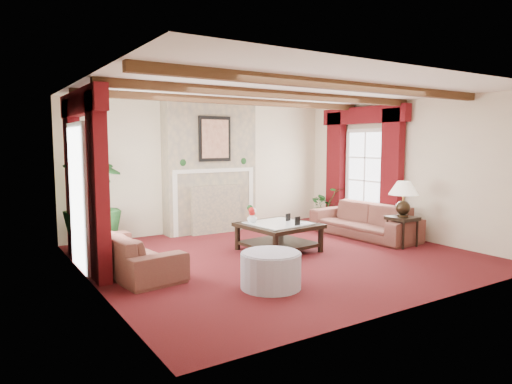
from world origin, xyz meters
TOP-DOWN VIEW (x-y plane):
  - floor at (0.00, 0.00)m, footprint 6.00×6.00m
  - ceiling at (0.00, 0.00)m, footprint 6.00×6.00m
  - back_wall at (0.00, 2.75)m, footprint 6.00×0.02m
  - left_wall at (-3.00, 0.00)m, footprint 0.02×5.50m
  - right_wall at (3.00, 0.00)m, footprint 0.02×5.50m
  - ceiling_beams at (0.00, 0.00)m, footprint 6.00×3.00m
  - fireplace at (0.00, 2.55)m, footprint 2.00×0.52m
  - french_door_left at (-2.97, 1.00)m, footprint 0.10×1.10m
  - french_door_right at (2.97, 1.00)m, footprint 0.10×1.10m
  - curtains_left at (-2.86, 1.00)m, footprint 0.20×2.40m
  - curtains_right at (2.86, 1.00)m, footprint 0.20×2.40m
  - sofa_left at (-2.39, 0.44)m, footprint 2.20×1.11m
  - sofa_right at (2.32, 0.39)m, footprint 2.31×0.88m
  - potted_palm at (-2.55, 2.00)m, footprint 2.28×2.48m
  - small_plant at (2.65, 1.89)m, footprint 1.03×1.09m
  - coffee_table at (0.18, 0.31)m, footprint 1.29×1.29m
  - side_table at (2.28, -0.60)m, footprint 0.57×0.57m
  - ottoman at (-1.07, -1.29)m, footprint 0.79×0.79m
  - table_lamp at (2.28, -0.60)m, footprint 0.52×0.52m
  - flower_vase at (-0.17, 0.62)m, footprint 0.28×0.28m
  - book at (0.47, 0.03)m, footprint 0.19×0.04m
  - photo_frame_a at (0.32, -0.03)m, footprint 0.12×0.04m
  - photo_frame_b at (0.45, 0.40)m, footprint 0.11×0.05m

SIDE VIEW (x-z plane):
  - floor at x=0.00m, z-range 0.00..0.00m
  - ottoman at x=-1.07m, z-range 0.00..0.46m
  - coffee_table at x=0.18m, z-range 0.00..0.48m
  - side_table at x=2.28m, z-range 0.00..0.54m
  - small_plant at x=2.65m, z-range 0.00..0.67m
  - sofa_left at x=-2.39m, z-range 0.00..0.80m
  - sofa_right at x=2.32m, z-range 0.00..0.88m
  - potted_palm at x=-2.55m, z-range 0.00..0.99m
  - photo_frame_b at x=0.45m, z-range 0.48..0.62m
  - photo_frame_a at x=0.32m, z-range 0.48..0.64m
  - flower_vase at x=-0.17m, z-range 0.48..0.66m
  - book at x=0.47m, z-range 0.48..0.74m
  - table_lamp at x=2.28m, z-range 0.54..1.21m
  - back_wall at x=0.00m, z-range 0.00..2.70m
  - left_wall at x=-3.00m, z-range 0.00..2.70m
  - right_wall at x=3.00m, z-range 0.00..2.70m
  - french_door_left at x=-2.97m, z-range 1.05..3.21m
  - french_door_right at x=2.97m, z-range 1.05..3.21m
  - curtains_left at x=-2.86m, z-range 1.28..3.83m
  - curtains_right at x=2.86m, z-range 1.28..3.83m
  - ceiling_beams at x=0.00m, z-range 2.58..2.70m
  - ceiling at x=0.00m, z-range 2.70..2.70m
  - fireplace at x=0.00m, z-range 1.35..4.05m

